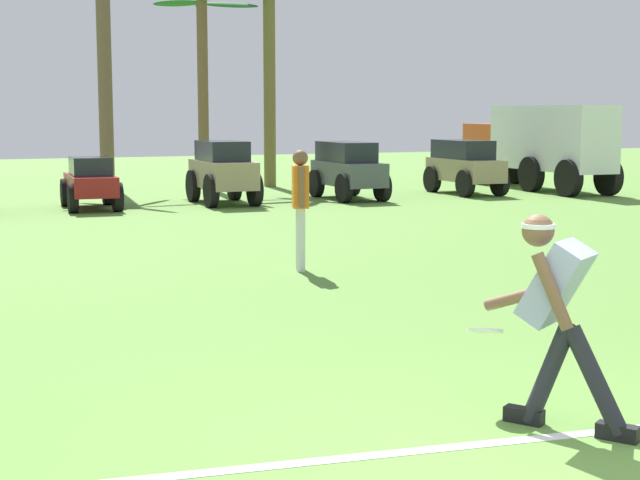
{
  "coord_description": "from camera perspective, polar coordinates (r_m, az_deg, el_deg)",
  "views": [
    {
      "loc": [
        -3.16,
        -4.25,
        2.05
      ],
      "look_at": [
        0.2,
        3.79,
        0.9
      ],
      "focal_mm": 55.0,
      "sensor_mm": 36.0,
      "label": 1
    }
  ],
  "objects": [
    {
      "name": "field_line_paint",
      "position": [
        6.26,
        9.25,
        -11.65
      ],
      "size": [
        18.53,
        2.19,
        0.01
      ],
      "primitive_type": "cube",
      "rotation": [
        0.0,
        0.0,
        -0.11
      ],
      "color": "white",
      "rests_on": "ground_plane"
    },
    {
      "name": "frisbee_thrower",
      "position": [
        6.47,
        13.6,
        -3.94
      ],
      "size": [
        0.61,
        1.09,
        1.39
      ],
      "color": "#23232D",
      "rests_on": "ground_plane"
    },
    {
      "name": "frisbee_in_flight",
      "position": [
        6.91,
        9.59,
        -5.22
      ],
      "size": [
        0.35,
        0.35,
        0.09
      ],
      "color": "white"
    },
    {
      "name": "teammate_midfield",
      "position": [
        12.59,
        -1.15,
        2.44
      ],
      "size": [
        0.29,
        0.49,
        1.56
      ],
      "color": "silver",
      "rests_on": "ground_plane"
    },
    {
      "name": "parked_car_slot_d",
      "position": [
        21.26,
        -13.21,
        3.29
      ],
      "size": [
        1.18,
        2.24,
        1.1
      ],
      "color": "maroon",
      "rests_on": "ground_plane"
    },
    {
      "name": "parked_car_slot_e",
      "position": [
        21.96,
        -5.68,
        4.05
      ],
      "size": [
        1.2,
        2.37,
        1.4
      ],
      "color": "#998466",
      "rests_on": "ground_plane"
    },
    {
      "name": "parked_car_slot_f",
      "position": [
        23.06,
        1.62,
        4.19
      ],
      "size": [
        1.16,
        2.41,
        1.34
      ],
      "color": "#474C51",
      "rests_on": "ground_plane"
    },
    {
      "name": "parked_car_slot_g",
      "position": [
        24.77,
        8.4,
        4.34
      ],
      "size": [
        1.18,
        2.42,
        1.34
      ],
      "color": "#998466",
      "rests_on": "ground_plane"
    },
    {
      "name": "box_truck",
      "position": [
        26.54,
        12.62,
        5.55
      ],
      "size": [
        1.62,
        5.95,
        2.2
      ],
      "color": "#CC4C19",
      "rests_on": "ground_plane"
    },
    {
      "name": "palm_tree_far_left",
      "position": [
        27.39,
        -12.47,
        11.6
      ],
      "size": [
        3.27,
        3.15,
        7.17
      ],
      "color": "brown",
      "rests_on": "ground_plane"
    },
    {
      "name": "palm_tree_left_of_centre",
      "position": [
        26.65,
        -6.83,
        10.03
      ],
      "size": [
        2.75,
        3.51,
        5.31
      ],
      "color": "brown",
      "rests_on": "ground_plane"
    },
    {
      "name": "palm_tree_right_of_centre",
      "position": [
        26.96,
        -2.96,
        10.38
      ],
      "size": [
        3.59,
        2.85,
        5.66
      ],
      "color": "brown",
      "rests_on": "ground_plane"
    }
  ]
}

